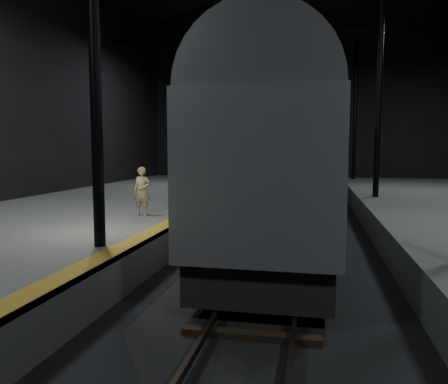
# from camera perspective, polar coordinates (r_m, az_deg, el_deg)

# --- Properties ---
(ground) EXTENTS (44.00, 44.00, 0.00)m
(ground) POSITION_cam_1_polar(r_m,az_deg,el_deg) (13.52, 7.19, -8.18)
(ground) COLOR black
(ground) RESTS_ON ground
(platform_left) EXTENTS (9.00, 43.80, 1.00)m
(platform_left) POSITION_cam_1_polar(r_m,az_deg,el_deg) (15.85, -21.03, -4.61)
(platform_left) COLOR #4D4D4B
(platform_left) RESTS_ON ground
(tactile_strip) EXTENTS (0.50, 43.80, 0.01)m
(tactile_strip) POSITION_cam_1_polar(r_m,az_deg,el_deg) (13.94, -6.22, -3.53)
(tactile_strip) COLOR brown
(tactile_strip) RESTS_ON platform_left
(track) EXTENTS (2.40, 43.00, 0.24)m
(track) POSITION_cam_1_polar(r_m,az_deg,el_deg) (13.50, 7.20, -7.90)
(track) COLOR #3F3328
(track) RESTS_ON ground
(train) EXTENTS (3.19, 21.34, 5.70)m
(train) POSITION_cam_1_polar(r_m,az_deg,el_deg) (18.07, 8.57, 5.48)
(train) COLOR #A3A6AB
(train) RESTS_ON ground
(woman) EXTENTS (0.62, 0.44, 1.63)m
(woman) POSITION_cam_1_polar(r_m,az_deg,el_deg) (14.79, -10.67, 0.09)
(woman) COLOR tan
(woman) RESTS_ON platform_left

